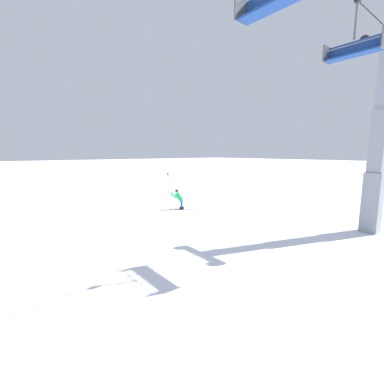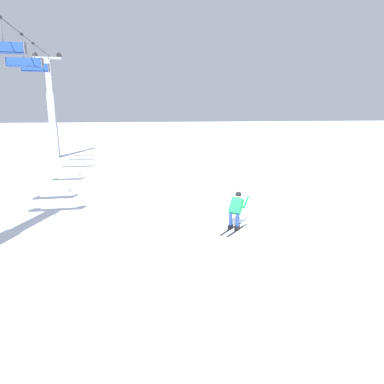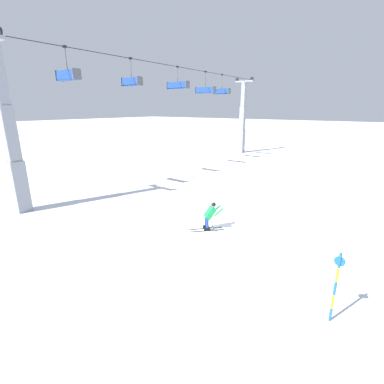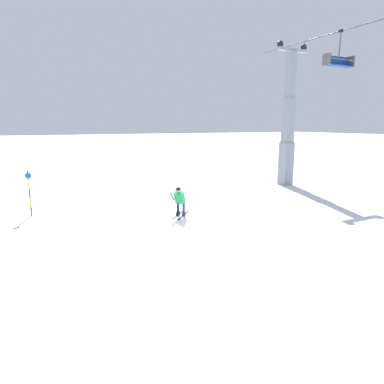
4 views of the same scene
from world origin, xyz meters
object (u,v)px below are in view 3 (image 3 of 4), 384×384
lift_tower_far (242,123)px  chairlift_seat_nearest (67,75)px  lift_tower_near (11,144)px  skier_carving_main (210,214)px  chairlift_seat_fourth (205,90)px  chairlift_seat_farthest (221,91)px  chairlift_seat_second (131,81)px  trail_marker_pole (335,286)px  chairlift_seat_middle (177,85)px

lift_tower_far → chairlift_seat_nearest: 24.36m
lift_tower_near → chairlift_seat_nearest: size_ratio=4.80×
skier_carving_main → chairlift_seat_nearest: (-0.55, 10.24, 6.93)m
lift_tower_far → chairlift_seat_nearest: lift_tower_far is taller
lift_tower_near → chairlift_seat_fourth: 19.29m
chairlift_seat_nearest → chairlift_seat_farthest: 18.47m
skier_carving_main → chairlift_seat_second: 13.18m
lift_tower_near → trail_marker_pole: size_ratio=4.41×
lift_tower_far → chairlift_seat_fourth: size_ratio=4.10×
chairlift_seat_nearest → chairlift_seat_farthest: (18.47, 0.00, -0.15)m
lift_tower_far → trail_marker_pole: size_ratio=4.41×
lift_tower_near → chairlift_seat_middle: (14.44, 0.00, 3.83)m
chairlift_seat_fourth → trail_marker_pole: 25.06m
chairlift_seat_second → chairlift_seat_middle: bearing=0.0°
chairlift_seat_middle → trail_marker_pole: 22.13m
lift_tower_near → chairlift_seat_fourth: size_ratio=4.10×
trail_marker_pole → chairlift_seat_farthest: bearing=37.8°
lift_tower_near → chairlift_seat_middle: lift_tower_near is taller
lift_tower_near → trail_marker_pole: lift_tower_near is taller
chairlift_seat_nearest → chairlift_seat_second: bearing=-0.0°
chairlift_seat_fourth → trail_marker_pole: (-17.84, -16.39, -6.40)m
chairlift_seat_second → chairlift_seat_fourth: same height
skier_carving_main → trail_marker_pole: size_ratio=0.74×
chairlift_seat_farthest → skier_carving_main: bearing=-150.3°
trail_marker_pole → lift_tower_far: bearing=31.5°
skier_carving_main → chairlift_seat_middle: chairlift_seat_middle is taller
lift_tower_far → chairlift_seat_farthest: 6.68m
skier_carving_main → lift_tower_far: lift_tower_far is taller
lift_tower_far → chairlift_seat_nearest: bearing=-180.0°
chairlift_seat_middle → trail_marker_pole: chairlift_seat_middle is taller
chairlift_seat_farthest → chairlift_seat_nearest: bearing=180.0°
chairlift_seat_fourth → skier_carving_main: bearing=-145.0°
chairlift_seat_fourth → trail_marker_pole: bearing=-137.4°
chairlift_seat_middle → chairlift_seat_fourth: same height
lift_tower_near → lift_tower_far: (27.83, 0.00, 0.01)m
lift_tower_far → chairlift_seat_middle: lift_tower_far is taller
chairlift_seat_nearest → chairlift_seat_middle: (10.67, 0.00, 0.02)m
chairlift_seat_middle → chairlift_seat_fourth: 4.51m
lift_tower_near → chairlift_seat_fourth: (18.94, 0.00, 3.63)m
chairlift_seat_second → chairlift_seat_middle: size_ratio=0.87×
skier_carving_main → lift_tower_near: (-4.32, 10.24, 3.12)m
lift_tower_far → chairlift_seat_nearest: size_ratio=4.80×
chairlift_seat_fourth → trail_marker_pole: chairlift_seat_fourth is taller
chairlift_seat_second → chairlift_seat_fourth: 10.02m
chairlift_seat_fourth → chairlift_seat_middle: bearing=180.0°
lift_tower_far → chairlift_seat_second: bearing=-180.0°
lift_tower_near → trail_marker_pole: (1.10, -16.39, -2.77)m
chairlift_seat_second → chairlift_seat_farthest: 13.31m
lift_tower_near → chairlift_seat_middle: size_ratio=4.13×
lift_tower_near → chairlift_seat_nearest: lift_tower_near is taller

